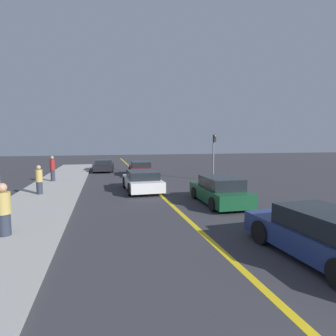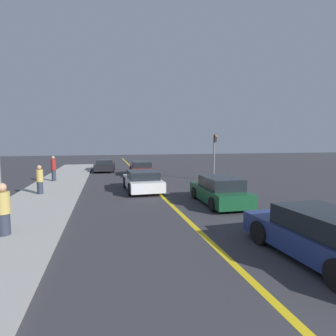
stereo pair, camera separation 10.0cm
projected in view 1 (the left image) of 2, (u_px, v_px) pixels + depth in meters
road_center_line at (149, 185)px, 18.33m from camera, size 0.20×60.00×0.01m
sidewalk_left at (53, 189)px, 16.16m from camera, size 3.43×34.61×0.14m
car_near_right_lane at (324, 236)px, 6.62m from camera, size 2.09×4.30×1.31m
car_ahead_center at (219, 191)px, 12.64m from camera, size 1.93×4.14×1.32m
car_far_distant at (142, 181)px, 15.97m from camera, size 2.11×4.33×1.24m
car_parked_left_lot at (140, 169)px, 23.28m from camera, size 2.01×4.22×1.25m
car_oncoming_far at (104, 165)px, 26.58m from camera, size 2.10×4.63×1.19m
pedestrian_near_curb at (4, 210)px, 7.96m from camera, size 0.43×0.43×1.62m
pedestrian_mid_group at (39, 180)px, 14.29m from camera, size 0.37×0.37×1.59m
pedestrian_far_standing at (53, 169)px, 19.00m from camera, size 0.35×0.35×1.82m
traffic_light at (214, 152)px, 19.93m from camera, size 0.18×0.40×3.52m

